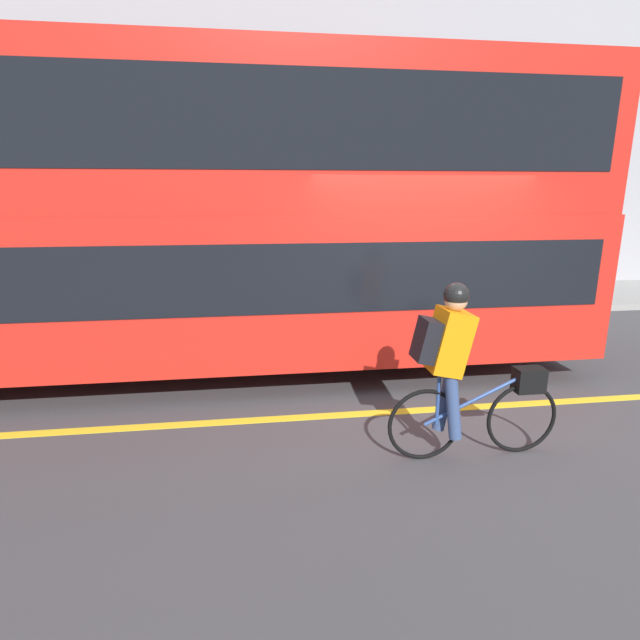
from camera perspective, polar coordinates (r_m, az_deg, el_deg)
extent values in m
plane|color=#424244|center=(5.85, 12.08, -9.29)|extent=(80.00, 80.00, 0.00)
cube|color=yellow|center=(5.70, 12.67, -9.93)|extent=(50.00, 0.14, 0.01)
cube|color=gray|center=(10.57, 2.70, 2.07)|extent=(60.00, 2.60, 0.13)
cube|color=#9E9EA3|center=(11.83, 1.55, 20.97)|extent=(60.00, 0.30, 7.34)
cylinder|color=black|center=(7.13, 9.17, -0.18)|extent=(1.09, 0.30, 1.09)
cube|color=red|center=(6.86, -20.92, 4.06)|extent=(11.65, 2.57, 1.74)
cube|color=black|center=(6.83, -21.08, 5.78)|extent=(11.19, 2.59, 0.77)
cube|color=red|center=(6.80, -22.30, 18.69)|extent=(11.65, 2.47, 1.75)
cube|color=black|center=(6.80, -22.38, 19.43)|extent=(11.19, 2.49, 0.98)
torus|color=black|center=(4.95, 22.05, -10.37)|extent=(0.67, 0.04, 0.67)
torus|color=black|center=(4.58, 11.84, -11.62)|extent=(0.67, 0.04, 0.67)
cylinder|color=#2D4C8C|center=(4.66, 17.35, -8.64)|extent=(0.93, 0.03, 0.46)
cylinder|color=#2D4C8C|center=(4.51, 13.34, -8.68)|extent=(0.03, 0.03, 0.49)
cube|color=black|center=(4.83, 22.77, -6.31)|extent=(0.26, 0.16, 0.22)
cube|color=orange|center=(4.37, 14.50, -2.38)|extent=(0.37, 0.32, 0.58)
cube|color=black|center=(4.29, 12.04, -2.25)|extent=(0.21, 0.26, 0.38)
cylinder|color=#384C7A|center=(4.65, 14.10, -8.72)|extent=(0.21, 0.11, 0.60)
cylinder|color=#384C7A|center=(4.50, 14.96, -9.59)|extent=(0.19, 0.11, 0.60)
sphere|color=tan|center=(4.29, 15.29, 2.20)|extent=(0.19, 0.19, 0.19)
sphere|color=black|center=(4.29, 15.33, 2.76)|extent=(0.21, 0.21, 0.21)
cylinder|color=#59595B|center=(10.28, -19.60, 7.84)|extent=(0.07, 0.07, 2.33)
cube|color=#1959B2|center=(10.18, -20.10, 13.03)|extent=(0.36, 0.02, 0.36)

